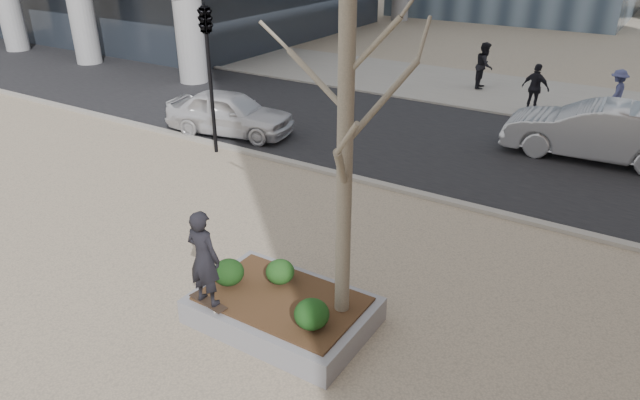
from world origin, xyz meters
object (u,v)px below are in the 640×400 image
Objects in this scene: planter at (283,310)px; skateboarder at (204,258)px; skateboard at (208,303)px; police_car at (230,113)px.

skateboarder is (-0.97, -0.79, 1.15)m from planter.
planter is at bearing -140.83° from skateboarder.
planter is 1.76× the size of skateboarder.
skateboard is at bearing -141.05° from planter.
planter is 3.85× the size of skateboard.
planter is 1.70m from skateboarder.
planter is at bearing -146.02° from police_car.
skateboarder is 0.41× the size of police_car.
skateboarder reaches higher than planter.
skateboard is 0.89m from skateboarder.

